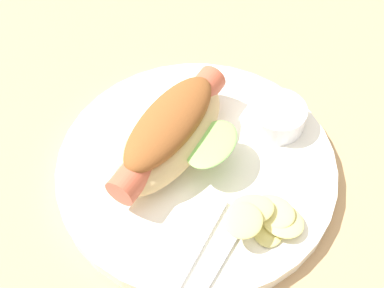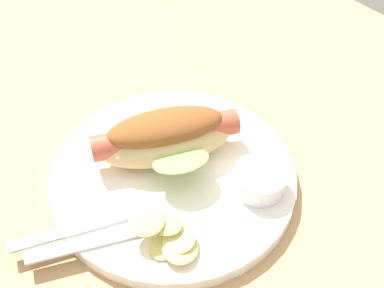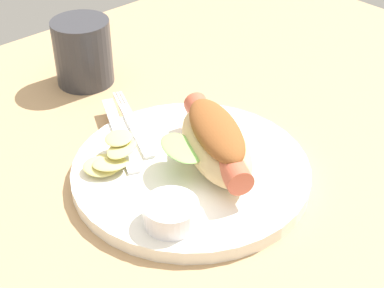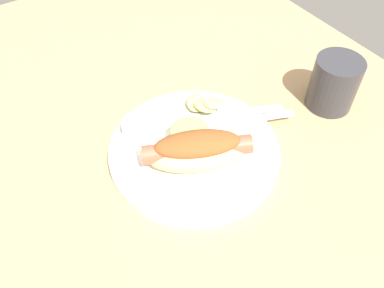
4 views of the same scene
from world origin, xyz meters
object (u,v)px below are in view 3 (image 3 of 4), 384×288
at_px(sauce_ramekin, 171,213).
at_px(fork, 133,124).
at_px(plate, 191,171).
at_px(knife, 121,133).
at_px(hot_dog, 215,141).
at_px(chips_pile, 111,156).
at_px(drinking_cup, 83,52).

bearing_deg(sauce_ramekin, fork, 64.78).
bearing_deg(plate, knife, 101.45).
xyz_separation_m(plate, hot_dog, (0.03, -0.01, 0.04)).
xyz_separation_m(knife, chips_pile, (-0.04, -0.04, 0.01)).
height_order(knife, chips_pile, chips_pile).
xyz_separation_m(plate, sauce_ramekin, (-0.08, -0.05, 0.02)).
bearing_deg(drinking_cup, chips_pile, -116.05).
distance_m(plate, knife, 0.10).
bearing_deg(fork, drinking_cup, 9.78).
bearing_deg(knife, plate, -143.84).
height_order(plate, sauce_ramekin, sauce_ramekin).
distance_m(chips_pile, drinking_cup, 0.23).
bearing_deg(hot_dog, drinking_cup, 23.78).
relative_size(knife, drinking_cup, 1.72).
bearing_deg(fork, chips_pile, 147.99).
relative_size(fork, chips_pile, 1.74).
bearing_deg(plate, hot_dog, -26.16).
xyz_separation_m(hot_dog, knife, (-0.05, 0.11, -0.03)).
height_order(plate, drinking_cup, drinking_cup).
height_order(chips_pile, drinking_cup, drinking_cup).
bearing_deg(sauce_ramekin, knife, 70.76).
height_order(fork, knife, same).
height_order(hot_dog, drinking_cup, drinking_cup).
xyz_separation_m(fork, knife, (-0.02, -0.00, -0.00)).
height_order(sauce_ramekin, fork, sauce_ramekin).
height_order(fork, drinking_cup, drinking_cup).
bearing_deg(hot_dog, chips_pile, 76.90).
relative_size(chips_pile, drinking_cup, 0.90).
bearing_deg(chips_pile, knife, 43.99).
bearing_deg(sauce_ramekin, hot_dog, 22.82).
bearing_deg(plate, fork, 89.58).
relative_size(sauce_ramekin, knife, 0.35).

